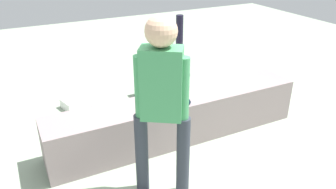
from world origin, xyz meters
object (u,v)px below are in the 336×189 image
at_px(gift_bag, 116,121).
at_px(cake_box_white, 76,103).
at_px(handbag_black_leather, 147,86).
at_px(party_cup_red, 185,109).
at_px(child_seated, 174,80).
at_px(water_bottle_near_gift, 97,115).
at_px(cake_plate, 149,99).
at_px(adult_standing, 162,95).

distance_m(gift_bag, cake_box_white, 0.87).
bearing_deg(handbag_black_leather, gift_bag, -133.25).
bearing_deg(party_cup_red, gift_bag, -177.43).
bearing_deg(party_cup_red, handbag_black_leather, 106.45).
relative_size(party_cup_red, handbag_black_leather, 0.28).
xyz_separation_m(child_seated, water_bottle_near_gift, (-0.65, 0.73, -0.61)).
xyz_separation_m(child_seated, party_cup_red, (0.40, 0.45, -0.65)).
distance_m(gift_bag, water_bottle_near_gift, 0.35).
xyz_separation_m(water_bottle_near_gift, handbag_black_leather, (0.84, 0.44, 0.03)).
bearing_deg(water_bottle_near_gift, cake_box_white, 106.54).
bearing_deg(water_bottle_near_gift, cake_plate, -57.86).
relative_size(cake_plate, cake_box_white, 0.72).
relative_size(water_bottle_near_gift, cake_box_white, 0.64).
distance_m(adult_standing, party_cup_red, 1.70).
distance_m(adult_standing, cake_box_white, 2.14).
bearing_deg(child_seated, cake_box_white, 122.88).
height_order(cake_box_white, handbag_black_leather, handbag_black_leather).
xyz_separation_m(adult_standing, water_bottle_near_gift, (-0.17, 1.43, -0.84)).
xyz_separation_m(gift_bag, cake_box_white, (-0.28, 0.82, -0.08)).
xyz_separation_m(child_seated, handbag_black_leather, (0.19, 1.16, -0.57)).
relative_size(child_seated, handbag_black_leather, 1.38).
bearing_deg(water_bottle_near_gift, adult_standing, -83.04).
relative_size(child_seated, cake_plate, 2.16).
height_order(water_bottle_near_gift, handbag_black_leather, handbag_black_leather).
relative_size(adult_standing, party_cup_red, 16.02).
distance_m(child_seated, water_bottle_near_gift, 1.15).
height_order(adult_standing, water_bottle_near_gift, adult_standing).
relative_size(gift_bag, water_bottle_near_gift, 1.63).
bearing_deg(cake_plate, adult_standing, -106.49).
bearing_deg(party_cup_red, water_bottle_near_gift, 165.29).
distance_m(adult_standing, gift_bag, 1.36).
height_order(child_seated, adult_standing, adult_standing).
bearing_deg(party_cup_red, cake_plate, -150.20).
bearing_deg(child_seated, water_bottle_near_gift, 131.57).
bearing_deg(cake_plate, cake_box_white, 115.79).
bearing_deg(gift_bag, child_seated, -38.72).
distance_m(gift_bag, party_cup_red, 0.92).
xyz_separation_m(cake_plate, water_bottle_near_gift, (-0.41, 0.65, -0.41)).
bearing_deg(handbag_black_leather, cake_box_white, 176.11).
xyz_separation_m(adult_standing, cake_box_white, (-0.32, 1.93, -0.87)).
height_order(party_cup_red, cake_box_white, cake_box_white).
xyz_separation_m(cake_plate, handbag_black_leather, (0.44, 1.08, -0.38)).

